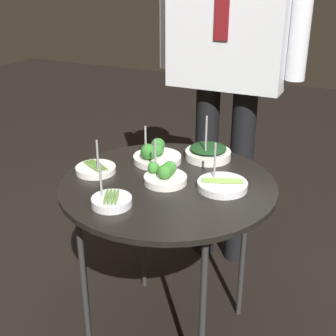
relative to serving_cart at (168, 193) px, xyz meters
name	(u,v)px	position (x,y,z in m)	size (l,w,h in m)	color
ground_plane	(168,332)	(0.00, 0.00, -0.59)	(8.00, 8.00, 0.00)	black
serving_cart	(168,193)	(0.00, 0.00, 0.00)	(0.70, 0.70, 0.63)	black
bowl_broccoli_back_right	(165,175)	(-0.01, -0.01, 0.07)	(0.14, 0.14, 0.14)	silver
bowl_asparagus_front_center	(111,201)	(-0.08, -0.21, 0.05)	(0.12, 0.12, 0.13)	silver
bowl_asparagus_back_left	(96,169)	(-0.25, -0.03, 0.05)	(0.13, 0.13, 0.13)	silver
bowl_broccoli_mid_left	(156,155)	(-0.11, 0.13, 0.07)	(0.17, 0.17, 0.14)	silver
bowl_asparagus_mid_right	(222,185)	(0.17, 0.03, 0.05)	(0.16, 0.16, 0.14)	silver
bowl_spinach_front_right	(208,152)	(0.05, 0.24, 0.06)	(0.16, 0.16, 0.17)	silver
waiter_figure	(230,28)	(0.00, 0.58, 0.45)	(0.61, 0.23, 1.64)	black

